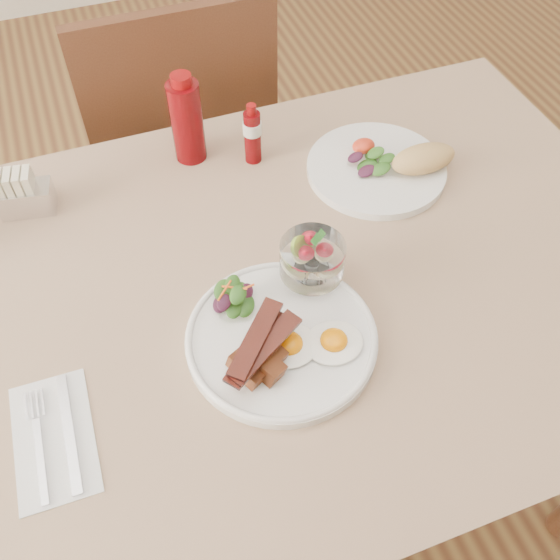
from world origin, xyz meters
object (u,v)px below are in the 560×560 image
Objects in this scene: main_plate at (281,339)px; fruit_cup at (312,259)px; hot_sauce_bottle at (252,134)px; ketchup_bottle at (187,120)px; table at (270,316)px; chair_far at (181,145)px; sugar_caddy at (23,195)px; second_plate at (387,165)px.

fruit_cup reaches higher than main_plate.
main_plate is 2.32× the size of hot_sauce_bottle.
hot_sauce_bottle is (0.02, 0.32, -0.01)m from fruit_cup.
fruit_cup is 0.38m from ketchup_bottle.
hot_sauce_bottle is (0.07, 0.29, 0.15)m from table.
ketchup_bottle reaches higher than main_plate.
main_plate is 0.13m from fruit_cup.
chair_far is 3.32× the size of main_plate.
table is 4.75× the size of main_plate.
hot_sauce_bottle is (0.11, -0.05, -0.02)m from ketchup_bottle.
main_plate is at bearing -103.02° from hot_sauce_bottle.
sugar_caddy is at bearing 139.86° from fruit_cup.
table is 0.47m from sugar_caddy.
hot_sauce_bottle is at bearing -79.04° from chair_far.
hot_sauce_bottle is at bearing 87.25° from fruit_cup.
chair_far is (0.00, 0.66, -0.14)m from table.
sugar_caddy is (-0.30, -0.04, -0.05)m from ketchup_bottle.
sugar_caddy is at bearing 178.67° from hot_sauce_bottle.
table is 1.43× the size of chair_far.
ketchup_bottle reaches higher than hot_sauce_bottle.
main_plate is 0.42m from second_plate.
main_plate is 1.07× the size of second_plate.
sugar_caddy is (-0.34, 0.30, 0.12)m from table.
hot_sauce_bottle reaches higher than main_plate.
chair_far is at bearing 88.49° from main_plate.
table is at bearing 150.98° from fruit_cup.
chair_far is at bearing 100.96° from hot_sauce_bottle.
fruit_cup is (0.08, 0.08, 0.06)m from main_plate.
fruit_cup reaches higher than second_plate.
ketchup_bottle is at bearing 91.73° from main_plate.
hot_sauce_bottle reaches higher than fruit_cup.
ketchup_bottle is at bearing 154.56° from hot_sauce_bottle.
ketchup_bottle is at bearing -96.03° from chair_far.
second_plate is 0.25m from hot_sauce_bottle.
table is at bearing -84.32° from ketchup_bottle.
chair_far reaches higher than main_plate.
sugar_caddy is (-0.41, 0.01, -0.02)m from hot_sauce_bottle.
hot_sauce_bottle is at bearing 8.86° from sugar_caddy.
table is 0.15m from main_plate.
main_plate is at bearing -42.10° from sugar_caddy.
ketchup_bottle is (-0.32, 0.17, 0.06)m from second_plate.
ketchup_bottle reaches higher than fruit_cup.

